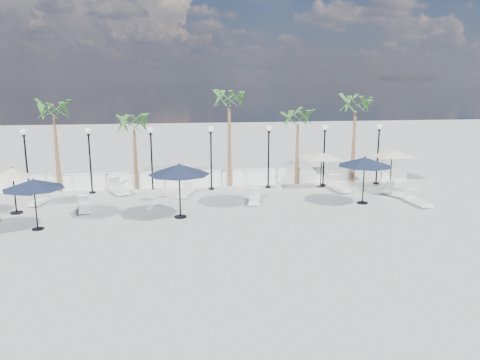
{
  "coord_description": "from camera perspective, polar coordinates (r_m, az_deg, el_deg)",
  "views": [
    {
      "loc": [
        -2.13,
        -21.05,
        6.58
      ],
      "look_at": [
        1.12,
        2.07,
        1.5
      ],
      "focal_mm": 35.0,
      "sensor_mm": 36.0,
      "label": 1
    }
  ],
  "objects": [
    {
      "name": "lounger_4",
      "position": [
        26.84,
        -6.71,
        -1.51
      ],
      "size": [
        1.02,
        1.85,
        0.66
      ],
      "rotation": [
        0.0,
        0.0,
        -0.27
      ],
      "color": "beige",
      "rests_on": "ground"
    },
    {
      "name": "parasol_cream_sq_a",
      "position": [
        30.7,
        18.08,
        3.42
      ],
      "size": [
        4.78,
        4.78,
        2.35
      ],
      "color": "black",
      "rests_on": "ground"
    },
    {
      "name": "ground",
      "position": [
        22.15,
        -2.14,
        -5.01
      ],
      "size": [
        100.0,
        100.0,
        0.0
      ],
      "primitive_type": "plane",
      "color": "#999994",
      "rests_on": "ground"
    },
    {
      "name": "palm_4",
      "position": [
        30.58,
        13.9,
        8.45
      ],
      "size": [
        2.6,
        2.6,
        5.7
      ],
      "color": "brown",
      "rests_on": "ground"
    },
    {
      "name": "lamppost_6",
      "position": [
        30.58,
        16.51,
        4.09
      ],
      "size": [
        0.36,
        0.36,
        3.84
      ],
      "color": "black",
      "rests_on": "ground"
    },
    {
      "name": "palm_3",
      "position": [
        29.47,
        7.08,
        7.06
      ],
      "size": [
        2.6,
        2.6,
        4.9
      ],
      "color": "brown",
      "rests_on": "ground"
    },
    {
      "name": "lounger_7",
      "position": [
        28.56,
        11.9,
        -0.77
      ],
      "size": [
        0.9,
        2.15,
        0.78
      ],
      "rotation": [
        0.0,
        0.0,
        0.11
      ],
      "color": "beige",
      "rests_on": "ground"
    },
    {
      "name": "lamppost_4",
      "position": [
        28.41,
        3.51,
        3.98
      ],
      "size": [
        0.36,
        0.36,
        3.84
      ],
      "color": "black",
      "rests_on": "ground"
    },
    {
      "name": "lounger_1",
      "position": [
        24.97,
        -18.48,
        -3.15
      ],
      "size": [
        0.88,
        1.76,
        0.63
      ],
      "rotation": [
        0.0,
        0.0,
        0.21
      ],
      "color": "beige",
      "rests_on": "ground"
    },
    {
      "name": "palm_2",
      "position": [
        28.58,
        -1.33,
        9.34
      ],
      "size": [
        2.6,
        2.6,
        6.1
      ],
      "color": "brown",
      "rests_on": "ground"
    },
    {
      "name": "parasol_navy_mid",
      "position": [
        22.32,
        -7.43,
        1.26
      ],
      "size": [
        2.99,
        2.99,
        2.68
      ],
      "color": "black",
      "rests_on": "ground"
    },
    {
      "name": "lamppost_3",
      "position": [
        27.93,
        -3.56,
        3.84
      ],
      "size": [
        0.36,
        0.36,
        3.84
      ],
      "color": "black",
      "rests_on": "ground"
    },
    {
      "name": "palm_1",
      "position": [
        28.59,
        -12.81,
        6.3
      ],
      "size": [
        2.6,
        2.6,
        4.7
      ],
      "color": "brown",
      "rests_on": "ground"
    },
    {
      "name": "parasol_navy_right",
      "position": [
        25.57,
        14.96,
        2.14
      ],
      "size": [
        2.87,
        2.87,
        2.57
      ],
      "color": "black",
      "rests_on": "ground"
    },
    {
      "name": "lounger_6",
      "position": [
        27.86,
        18.77,
        -1.53
      ],
      "size": [
        1.38,
        2.05,
        0.74
      ],
      "rotation": [
        0.0,
        0.0,
        0.42
      ],
      "color": "beige",
      "rests_on": "ground"
    },
    {
      "name": "lamppost_0",
      "position": [
        29.08,
        -24.69,
        3.07
      ],
      "size": [
        0.36,
        0.36,
        3.84
      ],
      "color": "black",
      "rests_on": "ground"
    },
    {
      "name": "side_table_2",
      "position": [
        28.67,
        4.91,
        -0.49
      ],
      "size": [
        0.45,
        0.45,
        0.44
      ],
      "color": "beige",
      "rests_on": "ground"
    },
    {
      "name": "palm_0",
      "position": [
        29.24,
        -21.77,
        7.4
      ],
      "size": [
        2.6,
        2.6,
        5.5
      ],
      "color": "brown",
      "rests_on": "ground"
    },
    {
      "name": "lamppost_5",
      "position": [
        29.31,
        10.25,
        4.06
      ],
      "size": [
        0.36,
        0.36,
        3.84
      ],
      "color": "black",
      "rests_on": "ground"
    },
    {
      "name": "parasol_cream_sq_b",
      "position": [
        29.0,
        9.94,
        3.24
      ],
      "size": [
        4.57,
        4.57,
        2.29
      ],
      "color": "black",
      "rests_on": "ground"
    },
    {
      "name": "side_table_1",
      "position": [
        24.66,
        -10.89,
        -2.76
      ],
      "size": [
        0.47,
        0.47,
        0.46
      ],
      "color": "beige",
      "rests_on": "ground"
    },
    {
      "name": "lounger_5",
      "position": [
        25.21,
        1.77,
        -2.33
      ],
      "size": [
        0.92,
        1.85,
        0.67
      ],
      "rotation": [
        0.0,
        0.0,
        -0.2
      ],
      "color": "beige",
      "rests_on": "ground"
    },
    {
      "name": "lamppost_1",
      "position": [
        28.27,
        -17.87,
        3.37
      ],
      "size": [
        0.36,
        0.36,
        3.84
      ],
      "color": "black",
      "rests_on": "ground"
    },
    {
      "name": "parasol_navy_left",
      "position": [
        22.28,
        -23.87,
        -0.48
      ],
      "size": [
        2.65,
        2.65,
        2.34
      ],
      "color": "black",
      "rests_on": "ground"
    },
    {
      "name": "lamppost_2",
      "position": [
        27.88,
        -10.76,
        3.63
      ],
      "size": [
        0.36,
        0.36,
        3.84
      ],
      "color": "black",
      "rests_on": "ground"
    },
    {
      "name": "parasol_cream_small",
      "position": [
        25.45,
        -25.99,
        0.73
      ],
      "size": [
        1.93,
        1.93,
        2.37
      ],
      "color": "black",
      "rests_on": "ground"
    },
    {
      "name": "lounger_8",
      "position": [
        26.52,
        20.88,
        -2.4
      ],
      "size": [
        0.75,
        1.88,
        0.69
      ],
      "rotation": [
        0.0,
        0.0,
        0.09
      ],
      "color": "beige",
      "rests_on": "ground"
    },
    {
      "name": "side_table_0",
      "position": [
        26.18,
        -10.71,
        -1.76
      ],
      "size": [
        0.56,
        0.56,
        0.54
      ],
      "color": "beige",
      "rests_on": "ground"
    },
    {
      "name": "lounger_2",
      "position": [
        27.16,
        -23.26,
        -2.32
      ],
      "size": [
        0.87,
        1.68,
        0.6
      ],
      "rotation": [
        0.0,
        0.0,
        -0.23
      ],
      "color": "beige",
      "rests_on": "ground"
    },
    {
      "name": "lounger_3",
      "position": [
        28.19,
        -14.61,
        -1.07
      ],
      "size": [
        1.48,
        2.22,
        0.8
      ],
      "rotation": [
        0.0,
        0.0,
        0.42
      ],
      "color": "beige",
      "rests_on": "ground"
    },
    {
      "name": "balustrade",
      "position": [
        29.27,
        -3.66,
        0.2
      ],
      "size": [
        26.0,
        0.3,
        1.01
      ],
      "color": "white",
      "rests_on": "ground"
    }
  ]
}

